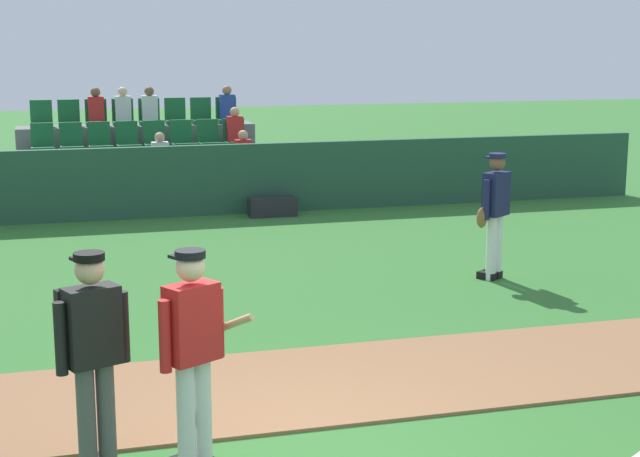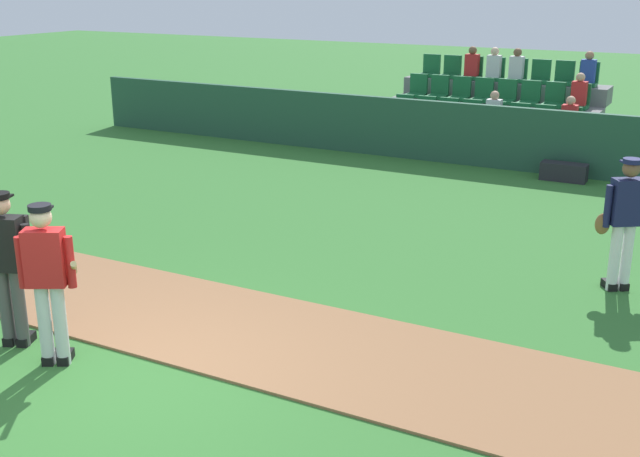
# 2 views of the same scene
# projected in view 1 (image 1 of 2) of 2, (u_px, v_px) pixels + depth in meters

# --- Properties ---
(infield_dirt_path) EXTENTS (28.00, 2.15, 0.03)m
(infield_dirt_path) POSITION_uv_depth(u_px,v_px,m) (261.00, 389.00, 9.27)
(infield_dirt_path) COLOR #936642
(infield_dirt_path) RESTS_ON ground
(dugout_fence) EXTENTS (20.00, 0.16, 1.33)m
(dugout_fence) POSITION_uv_depth(u_px,v_px,m) (152.00, 182.00, 18.06)
(dugout_fence) COLOR #234C38
(dugout_fence) RESTS_ON ground
(stadium_bleachers) EXTENTS (5.00, 2.95, 2.30)m
(stadium_bleachers) POSITION_uv_depth(u_px,v_px,m) (143.00, 171.00, 19.85)
(stadium_bleachers) COLOR slate
(stadium_bleachers) RESTS_ON ground
(batter_red_jersey) EXTENTS (0.74, 0.70, 1.76)m
(batter_red_jersey) POSITION_uv_depth(u_px,v_px,m) (193.00, 352.00, 7.35)
(batter_red_jersey) COLOR silver
(batter_red_jersey) RESTS_ON ground
(umpire_home_plate) EXTENTS (0.55, 0.41, 1.76)m
(umpire_home_plate) POSITION_uv_depth(u_px,v_px,m) (92.00, 351.00, 7.27)
(umpire_home_plate) COLOR #4C4C4C
(umpire_home_plate) RESTS_ON ground
(runner_navy_jersey) EXTENTS (0.62, 0.45, 1.76)m
(runner_navy_jersey) POSITION_uv_depth(u_px,v_px,m) (495.00, 211.00, 13.37)
(runner_navy_jersey) COLOR white
(runner_navy_jersey) RESTS_ON ground
(equipment_bag) EXTENTS (0.90, 0.36, 0.36)m
(equipment_bag) POSITION_uv_depth(u_px,v_px,m) (273.00, 207.00, 18.31)
(equipment_bag) COLOR #232328
(equipment_bag) RESTS_ON ground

